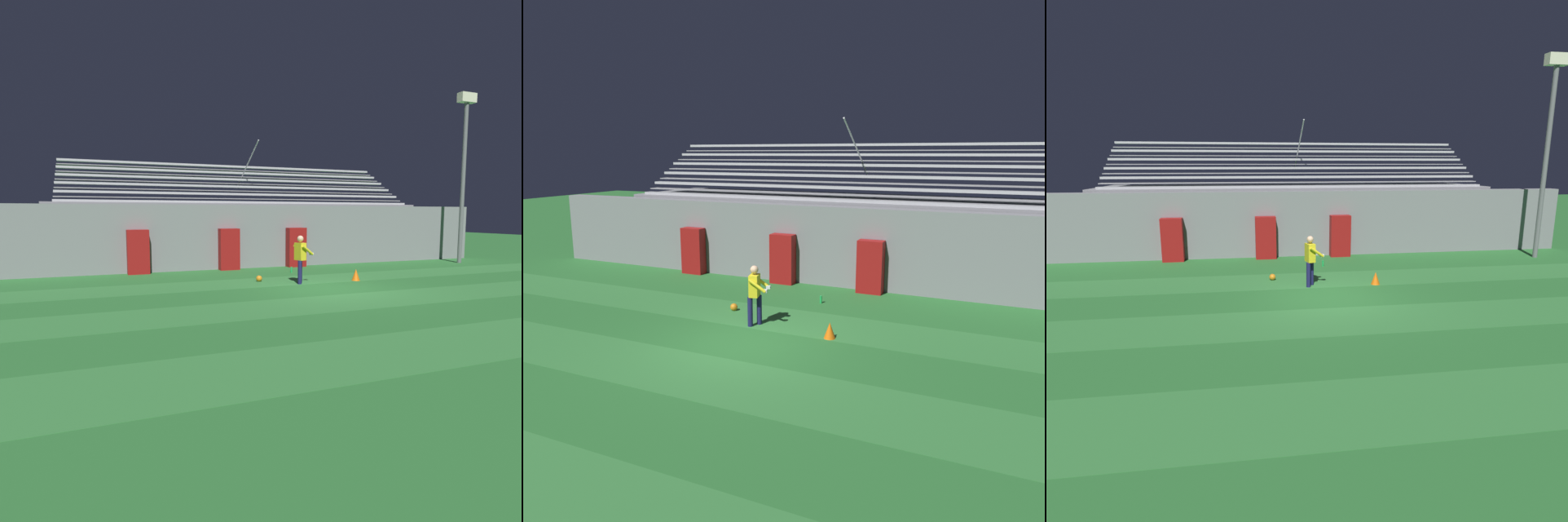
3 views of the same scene
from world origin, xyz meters
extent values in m
plane|color=#286B2D|center=(0.00, 0.00, 0.00)|extent=(80.00, 80.00, 0.00)
cube|color=#337A38|center=(0.00, -6.00, 0.00)|extent=(28.00, 2.04, 0.01)
cube|color=#337A38|center=(0.00, -1.92, 0.00)|extent=(28.00, 2.04, 0.01)
cube|color=#337A38|center=(0.00, 2.17, 0.00)|extent=(28.00, 2.04, 0.01)
cube|color=gray|center=(0.00, 6.50, 1.40)|extent=(24.00, 0.60, 2.80)
cube|color=maroon|center=(-1.61, 5.95, 0.89)|extent=(0.86, 0.44, 1.79)
cube|color=maroon|center=(1.61, 5.95, 0.89)|extent=(0.86, 0.44, 1.79)
cube|color=maroon|center=(-5.42, 5.95, 0.89)|extent=(0.86, 0.44, 1.79)
cube|color=gray|center=(0.00, 9.20, 1.45)|extent=(18.00, 4.60, 2.90)
cube|color=#B7B7BC|center=(0.00, 7.25, 2.95)|extent=(17.10, 0.36, 0.10)
cube|color=gray|center=(0.00, 7.05, 2.72)|extent=(17.10, 0.60, 0.04)
cube|color=#B7B7BC|center=(0.00, 7.95, 3.35)|extent=(17.10, 0.36, 0.10)
cube|color=gray|center=(0.00, 7.75, 3.12)|extent=(17.10, 0.60, 0.04)
cube|color=#B7B7BC|center=(0.00, 8.65, 3.75)|extent=(17.10, 0.36, 0.10)
cube|color=gray|center=(0.00, 8.45, 3.52)|extent=(17.10, 0.60, 0.04)
cube|color=#B7B7BC|center=(0.00, 9.35, 4.15)|extent=(17.10, 0.36, 0.10)
cube|color=gray|center=(0.00, 9.15, 3.92)|extent=(17.10, 0.60, 0.04)
cube|color=#B7B7BC|center=(0.00, 10.05, 4.55)|extent=(17.10, 0.36, 0.10)
cube|color=gray|center=(0.00, 9.85, 4.32)|extent=(17.10, 0.60, 0.04)
cube|color=#B7B7BC|center=(0.00, 10.75, 4.95)|extent=(17.10, 0.36, 0.10)
cube|color=gray|center=(0.00, 10.55, 4.72)|extent=(17.10, 0.60, 0.04)
cylinder|color=#B7B7BC|center=(0.19, 8.75, 4.80)|extent=(0.06, 3.33, 2.05)
cylinder|color=slate|center=(9.90, 4.49, 3.87)|extent=(0.20, 0.20, 7.73)
cube|color=#F2EDCC|center=(9.90, 4.49, 7.95)|extent=(0.90, 0.36, 0.44)
cylinder|color=#19194C|center=(-0.33, 1.57, 0.41)|extent=(0.17, 0.17, 0.82)
cylinder|color=#19194C|center=(-0.48, 1.31, 0.41)|extent=(0.17, 0.17, 0.82)
cube|color=yellow|center=(-0.40, 1.44, 1.12)|extent=(0.32, 0.42, 0.60)
sphere|color=tan|center=(-0.40, 1.44, 1.56)|extent=(0.22, 0.22, 0.22)
cylinder|color=yellow|center=(-0.32, 1.70, 1.17)|extent=(0.49, 0.20, 0.37)
cylinder|color=yellow|center=(-0.21, 1.24, 1.17)|extent=(0.49, 0.20, 0.37)
cube|color=silver|center=(-0.12, 1.71, 1.04)|extent=(0.13, 0.13, 0.08)
cube|color=silver|center=(-0.03, 1.32, 1.04)|extent=(0.13, 0.13, 0.08)
sphere|color=orange|center=(-1.58, 2.35, 0.11)|extent=(0.22, 0.22, 0.22)
cone|color=orange|center=(1.79, 1.32, 0.21)|extent=(0.30, 0.30, 0.42)
cylinder|color=green|center=(0.53, 4.14, 0.12)|extent=(0.07, 0.07, 0.24)
camera|label=1|loc=(-7.07, -12.09, 2.40)|focal=30.00mm
camera|label=2|loc=(5.74, -10.31, 4.60)|focal=35.00mm
camera|label=3|loc=(-2.53, -12.27, 3.94)|focal=30.00mm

